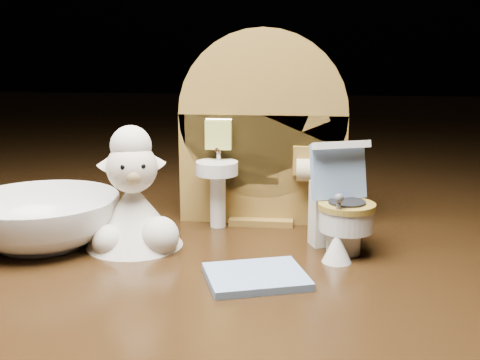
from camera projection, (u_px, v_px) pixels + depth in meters
name	position (u px, v px, depth m)	size (l,w,h in m)	color
backdrop_panel	(262.00, 140.00, 0.47)	(0.13, 0.05, 0.15)	olive
toy_toilet	(340.00, 211.00, 0.41)	(0.05, 0.05, 0.08)	white
bath_mat	(256.00, 276.00, 0.36)	(0.06, 0.05, 0.00)	#7899C5
toilet_brush	(337.00, 244.00, 0.39)	(0.02, 0.02, 0.05)	white
plush_lamb	(134.00, 205.00, 0.42)	(0.07, 0.07, 0.09)	silver
ceramic_bowl	(42.00, 221.00, 0.42)	(0.11, 0.11, 0.03)	white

